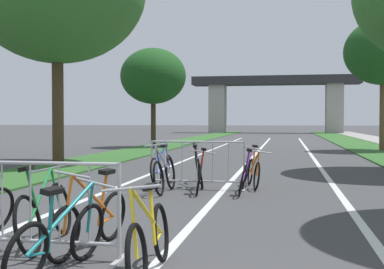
% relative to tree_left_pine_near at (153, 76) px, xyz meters
% --- Properties ---
extents(grass_verge_left, '(2.53, 70.85, 0.05)m').
position_rel_tree_left_pine_near_xyz_m(grass_verge_left, '(0.27, 3.86, -3.89)').
color(grass_verge_left, '#2D5B26').
rests_on(grass_verge_left, ground).
extents(grass_verge_right, '(2.53, 70.85, 0.05)m').
position_rel_tree_left_pine_near_xyz_m(grass_verge_right, '(11.47, 3.86, -3.89)').
color(grass_verge_right, '#2D5B26').
rests_on(grass_verge_right, ground).
extents(lane_stripe_center, '(0.14, 40.99, 0.01)m').
position_rel_tree_left_pine_near_xyz_m(lane_stripe_center, '(5.87, -4.63, -3.91)').
color(lane_stripe_center, silver).
rests_on(lane_stripe_center, ground).
extents(lane_stripe_right_lane, '(0.14, 40.99, 0.01)m').
position_rel_tree_left_pine_near_xyz_m(lane_stripe_right_lane, '(8.25, -4.63, -3.91)').
color(lane_stripe_right_lane, silver).
rests_on(lane_stripe_right_lane, ground).
extents(lane_stripe_left_lane, '(0.14, 40.99, 0.01)m').
position_rel_tree_left_pine_near_xyz_m(lane_stripe_left_lane, '(3.49, -4.63, -3.91)').
color(lane_stripe_left_lane, silver).
rests_on(lane_stripe_left_lane, ground).
extents(overpass_bridge, '(19.42, 3.15, 6.67)m').
position_rel_tree_left_pine_near_xyz_m(overpass_bridge, '(5.87, 33.43, 0.73)').
color(overpass_bridge, '#2D2D30').
rests_on(overpass_bridge, ground).
extents(tree_left_pine_near, '(3.60, 3.60, 5.46)m').
position_rel_tree_left_pine_near_xyz_m(tree_left_pine_near, '(0.00, 0.00, 0.00)').
color(tree_left_pine_near, '#3D2D1E').
rests_on(tree_left_pine_near, ground).
extents(tree_right_maple_mid, '(3.73, 3.73, 6.35)m').
position_rel_tree_left_pine_near_xyz_m(tree_right_maple_mid, '(11.74, -1.52, 0.83)').
color(tree_right_maple_mid, brown).
rests_on(tree_right_maple_mid, ground).
extents(crowd_barrier_nearest, '(2.08, 0.44, 1.05)m').
position_rel_tree_left_pine_near_xyz_m(crowd_barrier_nearest, '(4.45, -21.92, -3.40)').
color(crowd_barrier_nearest, '#ADADB2').
rests_on(crowd_barrier_nearest, ground).
extents(crowd_barrier_second, '(2.08, 0.44, 1.05)m').
position_rel_tree_left_pine_near_xyz_m(crowd_barrier_second, '(5.31, -16.26, -3.40)').
color(crowd_barrier_second, '#ADADB2').
rests_on(crowd_barrier_second, ground).
extents(bicycle_orange_0, '(0.63, 1.56, 0.94)m').
position_rel_tree_left_pine_near_xyz_m(bicycle_orange_0, '(6.48, -15.68, -3.56)').
color(bicycle_orange_0, black).
rests_on(bicycle_orange_0, ground).
extents(bicycle_yellow_1, '(0.53, 1.65, 0.95)m').
position_rel_tree_left_pine_near_xyz_m(bicycle_yellow_1, '(5.91, -22.34, -3.56)').
color(bicycle_yellow_1, black).
rests_on(bicycle_yellow_1, ground).
extents(bicycle_purple_2, '(0.43, 1.69, 0.96)m').
position_rel_tree_left_pine_near_xyz_m(bicycle_purple_2, '(6.36, -16.64, -3.54)').
color(bicycle_purple_2, black).
rests_on(bicycle_purple_2, ground).
extents(bicycle_black_4, '(0.70, 1.67, 1.02)m').
position_rel_tree_left_pine_near_xyz_m(bicycle_black_4, '(5.23, -15.68, -3.53)').
color(bicycle_black_4, black).
rests_on(bicycle_black_4, ground).
extents(bicycle_silver_5, '(0.46, 1.67, 1.05)m').
position_rel_tree_left_pine_near_xyz_m(bicycle_silver_5, '(4.72, -16.83, -3.53)').
color(bicycle_silver_5, black).
rests_on(bicycle_silver_5, ground).
extents(bicycle_teal_6, '(0.63, 1.64, 0.90)m').
position_rel_tree_left_pine_near_xyz_m(bicycle_teal_6, '(5.05, -22.46, -3.56)').
color(bicycle_teal_6, black).
rests_on(bicycle_teal_6, ground).
extents(bicycle_green_7, '(0.63, 1.79, 0.97)m').
position_rel_tree_left_pine_near_xyz_m(bicycle_green_7, '(4.36, -21.40, -3.53)').
color(bicycle_green_7, black).
rests_on(bicycle_green_7, ground).
extents(bicycle_red_8, '(0.54, 1.68, 0.94)m').
position_rel_tree_left_pine_near_xyz_m(bicycle_red_8, '(5.42, -16.62, -3.56)').
color(bicycle_red_8, black).
rests_on(bicycle_red_8, ground).
extents(bicycle_blue_9, '(0.45, 1.67, 1.02)m').
position_rel_tree_left_pine_near_xyz_m(bicycle_blue_9, '(4.40, -15.72, -3.53)').
color(bicycle_blue_9, black).
rests_on(bicycle_blue_9, ground).
extents(bicycle_orange_10, '(0.44, 1.68, 0.97)m').
position_rel_tree_left_pine_near_xyz_m(bicycle_orange_10, '(5.01, -21.57, -3.56)').
color(bicycle_orange_10, black).
rests_on(bicycle_orange_10, ground).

